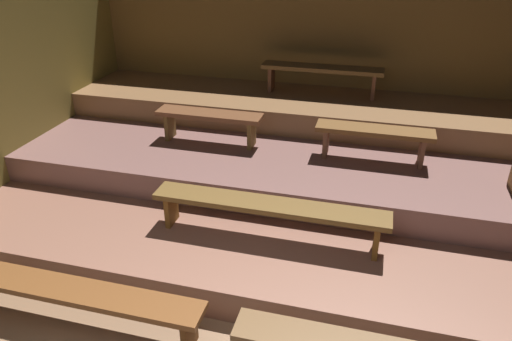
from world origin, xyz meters
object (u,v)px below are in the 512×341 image
at_px(bench_upper_center, 322,72).
at_px(bench_middle_right, 374,135).
at_px(bench_floor_left, 70,293).
at_px(bench_lower_center, 269,208).
at_px(bench_middle_left, 209,119).

bearing_deg(bench_upper_center, bench_middle_right, -58.42).
bearing_deg(bench_middle_right, bench_upper_center, 121.58).
height_order(bench_middle_right, bench_upper_center, bench_upper_center).
relative_size(bench_middle_right, bench_upper_center, 0.79).
height_order(bench_floor_left, bench_middle_right, bench_middle_right).
bearing_deg(bench_middle_right, bench_lower_center, -123.09).
height_order(bench_floor_left, bench_upper_center, bench_upper_center).
xyz_separation_m(bench_floor_left, bench_lower_center, (1.40, 1.23, 0.32)).
bearing_deg(bench_middle_right, bench_floor_left, -131.44).
bearing_deg(bench_middle_left, bench_floor_left, -96.96).
relative_size(bench_lower_center, bench_middle_left, 1.74).
xyz_separation_m(bench_lower_center, bench_middle_left, (-1.09, 1.37, 0.30)).
bearing_deg(bench_lower_center, bench_middle_left, 128.37).
height_order(bench_lower_center, bench_upper_center, bench_upper_center).
xyz_separation_m(bench_floor_left, bench_middle_left, (0.32, 2.60, 0.62)).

